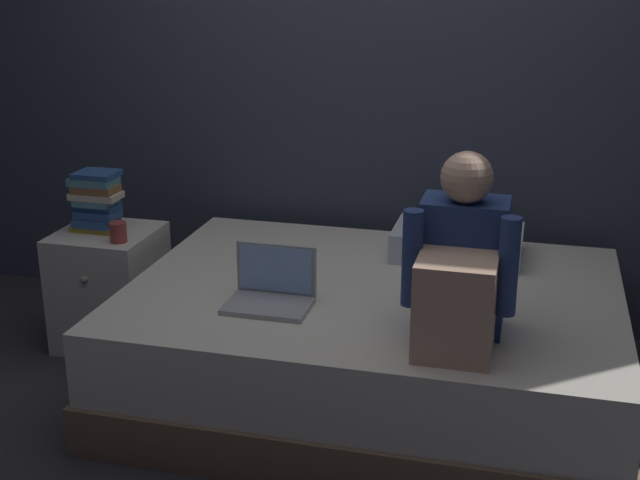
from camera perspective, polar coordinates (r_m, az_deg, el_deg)
name	(u,v)px	position (r m, az deg, el deg)	size (l,w,h in m)	color
ground_plane	(307,424)	(3.46, -0.87, -12.18)	(8.00, 8.00, 0.00)	#2D2D33
wall_back	(373,47)	(4.16, 3.56, 12.78)	(5.60, 0.10, 2.70)	#383D4C
bed	(373,342)	(3.56, 3.53, -6.83)	(2.00, 1.50, 0.49)	#7A6047
nightstand	(110,287)	(4.14, -13.85, -3.10)	(0.44, 0.46, 0.56)	beige
person_sitting	(460,271)	(2.96, 9.36, -2.06)	(0.39, 0.44, 0.66)	navy
laptop	(271,291)	(3.28, -3.28, -3.40)	(0.32, 0.23, 0.22)	#9EA0A5
pillow	(458,242)	(3.82, 9.19, -0.17)	(0.56, 0.36, 0.13)	silver
book_stack	(96,201)	(4.03, -14.74, 2.53)	(0.23, 0.16, 0.28)	gold
mug	(118,232)	(3.87, -13.34, 0.51)	(0.08, 0.08, 0.09)	#933833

